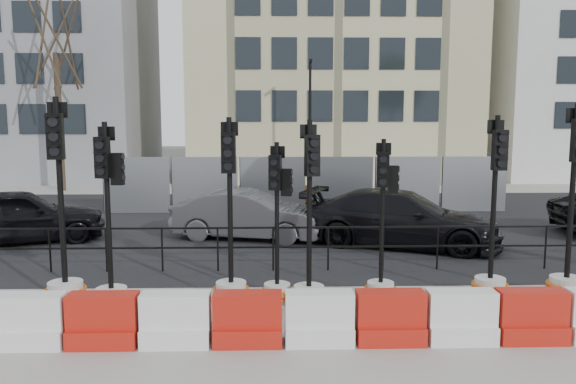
{
  "coord_description": "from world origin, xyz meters",
  "views": [
    {
      "loc": [
        -1.2,
        -10.72,
        3.3
      ],
      "look_at": [
        -0.83,
        3.0,
        1.52
      ],
      "focal_mm": 35.0,
      "sensor_mm": 36.0,
      "label": 1
    }
  ],
  "objects_px": {
    "traffic_signal_a": "(64,265)",
    "car_a": "(18,216)",
    "traffic_signal_d": "(277,265)",
    "car_c": "(401,219)",
    "traffic_signal_h": "(568,261)"
  },
  "relations": [
    {
      "from": "car_a",
      "to": "car_c",
      "type": "height_order",
      "value": "car_a"
    },
    {
      "from": "traffic_signal_h",
      "to": "car_c",
      "type": "relative_size",
      "value": 0.65
    },
    {
      "from": "traffic_signal_d",
      "to": "car_a",
      "type": "relative_size",
      "value": 0.61
    },
    {
      "from": "traffic_signal_h",
      "to": "car_a",
      "type": "xyz_separation_m",
      "value": [
        -12.19,
        5.09,
        0.01
      ]
    },
    {
      "from": "car_c",
      "to": "traffic_signal_h",
      "type": "bearing_deg",
      "value": -133.97
    },
    {
      "from": "traffic_signal_a",
      "to": "car_a",
      "type": "height_order",
      "value": "traffic_signal_a"
    },
    {
      "from": "traffic_signal_h",
      "to": "car_a",
      "type": "relative_size",
      "value": 0.76
    },
    {
      "from": "traffic_signal_d",
      "to": "traffic_signal_h",
      "type": "xyz_separation_m",
      "value": [
        5.3,
        -0.01,
        0.05
      ]
    },
    {
      "from": "car_a",
      "to": "car_c",
      "type": "distance_m",
      "value": 10.16
    },
    {
      "from": "traffic_signal_a",
      "to": "car_a",
      "type": "bearing_deg",
      "value": 116.03
    },
    {
      "from": "traffic_signal_d",
      "to": "car_a",
      "type": "bearing_deg",
      "value": 159.6
    },
    {
      "from": "car_a",
      "to": "traffic_signal_d",
      "type": "bearing_deg",
      "value": -148.46
    },
    {
      "from": "traffic_signal_a",
      "to": "traffic_signal_d",
      "type": "bearing_deg",
      "value": -3.48
    },
    {
      "from": "car_a",
      "to": "car_c",
      "type": "xyz_separation_m",
      "value": [
        10.14,
        -0.6,
        -0.01
      ]
    },
    {
      "from": "car_a",
      "to": "traffic_signal_a",
      "type": "bearing_deg",
      "value": -170.98
    }
  ]
}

